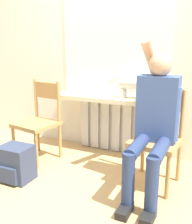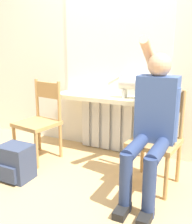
% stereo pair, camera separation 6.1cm
% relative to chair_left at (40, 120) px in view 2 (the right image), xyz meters
% --- Properties ---
extents(ground_plane, '(12.00, 12.00, 0.00)m').
position_rel_chair_left_xyz_m(ground_plane, '(0.64, -0.60, -0.44)').
color(ground_plane, tan).
extents(wall_with_window, '(7.00, 0.06, 2.70)m').
position_rel_chair_left_xyz_m(wall_with_window, '(0.64, 0.63, 0.91)').
color(wall_with_window, white).
rests_on(wall_with_window, ground_plane).
extents(radiator, '(0.82, 0.08, 0.63)m').
position_rel_chair_left_xyz_m(radiator, '(0.64, 0.55, -0.13)').
color(radiator, silver).
rests_on(radiator, ground_plane).
extents(windowsill, '(1.33, 0.30, 0.05)m').
position_rel_chair_left_xyz_m(windowsill, '(0.64, 0.45, 0.22)').
color(windowsill, beige).
rests_on(windowsill, radiator).
extents(window_glass, '(1.28, 0.01, 1.31)m').
position_rel_chair_left_xyz_m(window_glass, '(0.64, 0.60, 0.89)').
color(window_glass, white).
rests_on(window_glass, windowsill).
extents(chair_left, '(0.47, 0.47, 0.87)m').
position_rel_chair_left_xyz_m(chair_left, '(0.00, 0.00, 0.00)').
color(chair_left, '#B2844C').
rests_on(chair_left, ground_plane).
extents(chair_right, '(0.45, 0.45, 0.87)m').
position_rel_chair_left_xyz_m(chair_right, '(1.30, 0.00, 0.00)').
color(chair_right, '#B2844C').
rests_on(chair_right, ground_plane).
extents(person, '(0.36, 1.04, 1.32)m').
position_rel_chair_left_xyz_m(person, '(1.29, -0.13, 0.21)').
color(person, navy).
rests_on(person, ground_plane).
extents(cat, '(0.56, 0.14, 0.27)m').
position_rel_chair_left_xyz_m(cat, '(0.95, 0.45, 0.40)').
color(cat, silver).
rests_on(cat, windowsill).
extents(backpack, '(0.29, 0.26, 0.34)m').
position_rel_chair_left_xyz_m(backpack, '(0.10, -0.51, -0.28)').
color(backpack, '#333D56').
rests_on(backpack, ground_plane).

